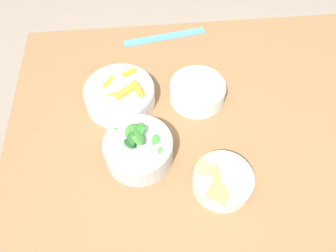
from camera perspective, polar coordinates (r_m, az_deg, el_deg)
The scene contains 7 objects.
ground_plane at distance 1.52m, azimuth 4.72°, elevation -18.73°, with size 10.00×10.00×0.00m, color gray.
dining_table at distance 0.94m, azimuth 7.37°, elevation -7.86°, with size 1.08×1.04×0.74m.
bowl_carrots at distance 0.92m, azimuth -8.36°, elevation 5.45°, with size 0.19×0.19×0.07m.
bowl_greens at distance 0.80m, azimuth -5.19°, elevation -3.87°, with size 0.17×0.17×0.10m.
bowl_beans_hotdog at distance 0.92m, azimuth 5.14°, elevation 6.00°, with size 0.16×0.16×0.05m.
bowl_cookies at distance 0.78m, azimuth 9.21°, elevation -9.35°, with size 0.14×0.14×0.06m.
ruler at distance 1.12m, azimuth -0.57°, elevation 15.26°, with size 0.27×0.07×0.00m.
Camera 1 is at (-0.16, -0.41, 1.46)m, focal length 35.00 mm.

